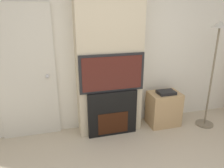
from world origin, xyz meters
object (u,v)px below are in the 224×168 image
television (112,73)px  floor_lamp (215,57)px  fireplace (112,113)px  media_stand (164,108)px

television → floor_lamp: (1.64, -0.16, 0.19)m
television → floor_lamp: bearing=-5.7°
fireplace → floor_lamp: floor_lamp is taller
fireplace → media_stand: size_ratio=1.23×
fireplace → television: bearing=-90.0°
floor_lamp → television: bearing=174.3°
fireplace → television: 0.66m
media_stand → floor_lamp: bearing=-17.6°
fireplace → floor_lamp: size_ratio=0.44×
television → floor_lamp: size_ratio=0.56×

